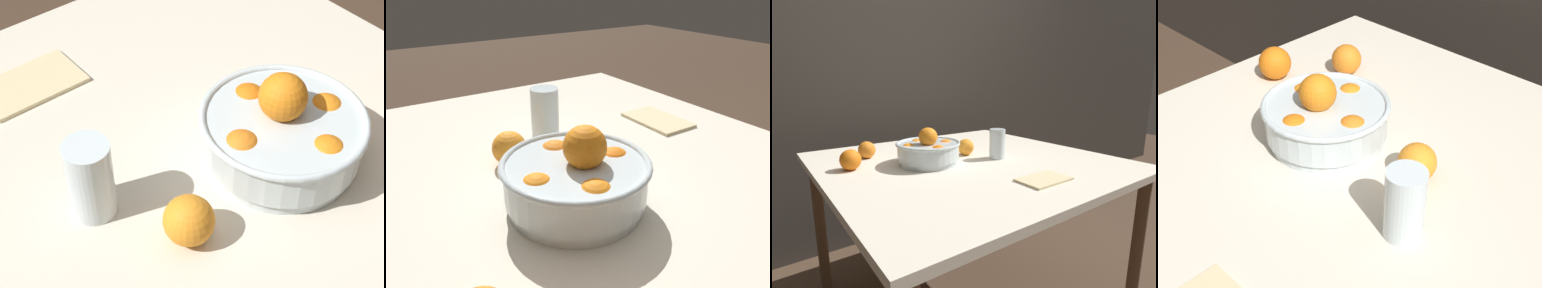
# 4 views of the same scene
# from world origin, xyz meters

# --- Properties ---
(dining_table) EXTENTS (1.19, 1.16, 0.76)m
(dining_table) POSITION_xyz_m (0.00, 0.00, 0.69)
(dining_table) COLOR beige
(dining_table) RESTS_ON ground_plane
(fruit_bowl) EXTENTS (0.27, 0.27, 0.16)m
(fruit_bowl) POSITION_xyz_m (-0.17, 0.05, 0.82)
(fruit_bowl) COLOR silver
(fruit_bowl) RESTS_ON dining_table
(juice_glass) EXTENTS (0.07, 0.07, 0.13)m
(juice_glass) POSITION_xyz_m (0.13, -0.06, 0.83)
(juice_glass) COLOR #F4A314
(juice_glass) RESTS_ON dining_table
(orange_loose_near_bowl) EXTENTS (0.08, 0.08, 0.08)m
(orange_loose_near_bowl) POSITION_xyz_m (0.05, 0.08, 0.80)
(orange_loose_near_bowl) COLOR orange
(orange_loose_near_bowl) RESTS_ON dining_table
(napkin) EXTENTS (0.19, 0.12, 0.01)m
(napkin) POSITION_xyz_m (0.06, -0.38, 0.77)
(napkin) COLOR beige
(napkin) RESTS_ON dining_table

